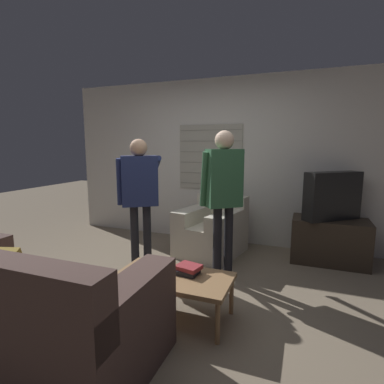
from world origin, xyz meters
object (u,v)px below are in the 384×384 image
couch_blue (24,313)px  book_stack (188,269)px  armchair_beige (212,230)px  coffee_table (173,279)px  person_right_standing (223,187)px  soda_can (151,262)px  spare_remote (138,265)px  tv (332,196)px  person_left_standing (140,188)px

couch_blue → book_stack: 1.30m
couch_blue → armchair_beige: bearing=75.7°
armchair_beige → coffee_table: size_ratio=1.01×
person_right_standing → book_stack: size_ratio=7.12×
soda_can → spare_remote: soda_can is taller
coffee_table → couch_blue: bearing=-132.6°
tv → armchair_beige: bearing=-32.8°
coffee_table → soda_can: bearing=167.1°
spare_remote → soda_can: bearing=-5.0°
person_left_standing → soda_can: size_ratio=12.73×
person_left_standing → book_stack: person_left_standing is taller
spare_remote → book_stack: bearing=-2.0°
couch_blue → book_stack: bearing=45.8°
armchair_beige → couch_blue: bearing=87.9°
tv → soda_can: bearing=7.8°
couch_blue → person_right_standing: 2.16m
armchair_beige → soda_can: size_ratio=8.25×
soda_can → person_right_standing: bearing=62.3°
book_stack → soda_can: soda_can is taller
person_left_standing → couch_blue: bearing=-122.8°
coffee_table → person_left_standing: 1.36m
spare_remote → armchair_beige: bearing=77.5°
tv → book_stack: (-1.27, -1.81, -0.46)m
tv → person_left_standing: person_left_standing is taller
soda_can → coffee_table: bearing=-12.9°
couch_blue → person_left_standing: 1.83m
armchair_beige → book_stack: 1.63m
tv → soda_can: (-1.64, -1.83, -0.44)m
armchair_beige → tv: 1.65m
soda_can → armchair_beige: bearing=86.4°
soda_can → tv: bearing=48.1°
person_right_standing → soda_can: size_ratio=13.39×
book_stack → person_right_standing: bearing=84.0°
person_left_standing → spare_remote: bearing=-95.5°
person_left_standing → spare_remote: person_left_standing is taller
armchair_beige → tv: tv is taller
armchair_beige → coffee_table: (0.16, -1.68, 0.02)m
couch_blue → armchair_beige: size_ratio=1.84×
coffee_table → armchair_beige: bearing=95.3°
person_left_standing → person_right_standing: size_ratio=0.95×
person_right_standing → spare_remote: person_right_standing is taller
couch_blue → spare_remote: (0.39, 0.91, 0.06)m
armchair_beige → person_right_standing: bearing=126.7°
coffee_table → book_stack: book_stack is taller
couch_blue → person_right_standing: person_right_standing is taller
armchair_beige → spare_remote: 1.64m
person_right_standing → spare_remote: size_ratio=12.74×
person_right_standing → person_left_standing: bearing=145.1°
tv → person_left_standing: (-2.21, -1.04, 0.13)m
tv → spare_remote: bearing=5.4°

